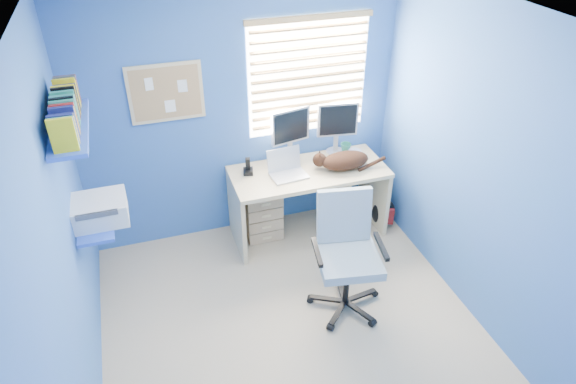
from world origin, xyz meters
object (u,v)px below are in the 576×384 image
object	(u,v)px
cat	(345,161)
office_chair	(346,268)
desk	(308,202)
tower_pc	(338,201)
laptop	(289,166)

from	to	relation	value
cat	office_chair	size ratio (longest dim) A/B	0.45
desk	cat	xyz separation A→B (m)	(0.34, -0.07, 0.45)
tower_pc	office_chair	distance (m)	1.24
laptop	tower_pc	size ratio (longest dim) A/B	0.73
laptop	cat	distance (m)	0.56
laptop	cat	world-z (taller)	laptop
tower_pc	office_chair	xyz separation A→B (m)	(-0.42, -1.16, 0.16)
laptop	tower_pc	xyz separation A→B (m)	(0.60, 0.17, -0.62)
laptop	office_chair	size ratio (longest dim) A/B	0.32
desk	laptop	world-z (taller)	laptop
cat	office_chair	distance (m)	1.12
laptop	tower_pc	bearing A→B (deg)	10.39
tower_pc	laptop	bearing A→B (deg)	-160.14
tower_pc	desk	bearing A→B (deg)	-157.90
desk	cat	world-z (taller)	cat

